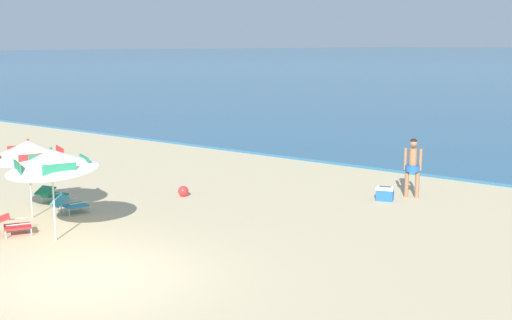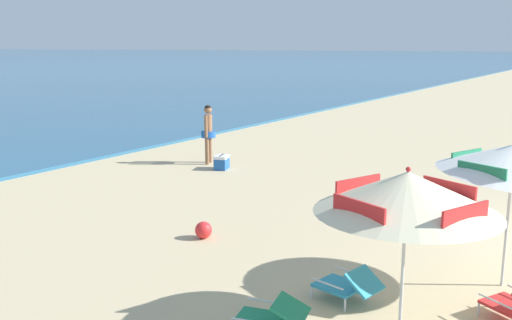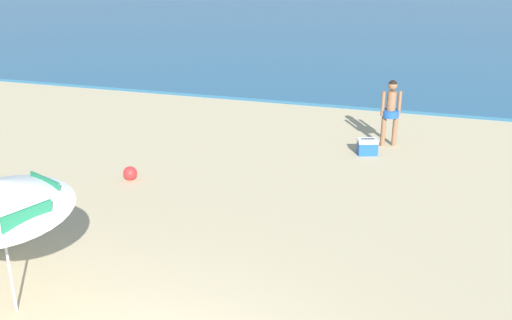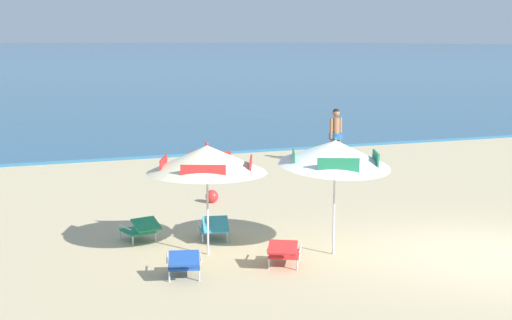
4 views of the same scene
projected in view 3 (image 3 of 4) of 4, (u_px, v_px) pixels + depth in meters
The scene contains 3 objects.
person_standing_near_shore at pixel (391, 108), 15.31m from camera, with size 0.50×0.43×1.77m.
cooler_box at pixel (367, 147), 14.99m from camera, with size 0.58×0.49×0.43m.
beach_ball at pixel (130, 173), 13.45m from camera, with size 0.32×0.32×0.32m, color red.
Camera 3 is at (2.88, -4.91, 5.29)m, focal length 41.44 mm.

